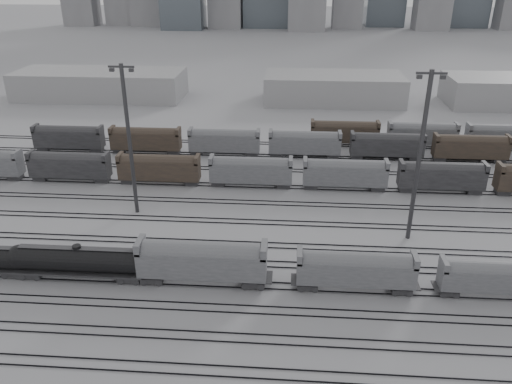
# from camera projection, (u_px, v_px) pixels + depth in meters

# --- Properties ---
(ground) EXTENTS (900.00, 900.00, 0.00)m
(ground) POSITION_uv_depth(u_px,v_px,m) (301.00, 292.00, 62.46)
(ground) COLOR #A5A5AA
(ground) RESTS_ON ground
(tracks) EXTENTS (220.00, 71.50, 0.16)m
(tracks) POSITION_uv_depth(u_px,v_px,m) (300.00, 225.00, 78.27)
(tracks) COLOR black
(tracks) RESTS_ON ground
(tank_car_b) EXTENTS (18.96, 3.16, 4.68)m
(tank_car_b) POSITION_uv_depth(u_px,v_px,m) (79.00, 260.00, 64.16)
(tank_car_b) COLOR black
(tank_car_b) RESTS_ON ground
(hopper_car_a) EXTENTS (16.39, 3.26, 5.86)m
(hopper_car_a) POSITION_uv_depth(u_px,v_px,m) (202.00, 259.00, 62.69)
(hopper_car_a) COLOR black
(hopper_car_a) RESTS_ON ground
(hopper_car_b) EXTENTS (14.62, 2.90, 5.23)m
(hopper_car_b) POSITION_uv_depth(u_px,v_px,m) (356.00, 268.00, 61.56)
(hopper_car_b) COLOR black
(hopper_car_b) RESTS_ON ground
(hopper_car_c) EXTENTS (13.30, 2.64, 4.76)m
(hopper_car_c) POSITION_uv_depth(u_px,v_px,m) (496.00, 276.00, 60.55)
(hopper_car_c) COLOR black
(hopper_car_c) RESTS_ON ground
(light_mast_b) EXTENTS (3.88, 0.62, 24.23)m
(light_mast_b) POSITION_uv_depth(u_px,v_px,m) (129.00, 138.00, 77.16)
(light_mast_b) COLOR #39393B
(light_mast_b) RESTS_ON ground
(light_mast_c) EXTENTS (4.00, 0.64, 25.03)m
(light_mast_c) POSITION_uv_depth(u_px,v_px,m) (420.00, 155.00, 69.22)
(light_mast_c) COLOR #39393B
(light_mast_c) RESTS_ON ground
(bg_string_near) EXTENTS (151.00, 3.00, 5.60)m
(bg_string_near) POSITION_uv_depth(u_px,v_px,m) (345.00, 175.00, 89.72)
(bg_string_near) COLOR slate
(bg_string_near) RESTS_ON ground
(bg_string_mid) EXTENTS (151.00, 3.00, 5.60)m
(bg_string_mid) POSITION_uv_depth(u_px,v_px,m) (387.00, 146.00, 103.53)
(bg_string_mid) COLOR black
(bg_string_mid) RESTS_ON ground
(bg_string_far) EXTENTS (66.00, 3.00, 5.60)m
(bg_string_far) POSITION_uv_depth(u_px,v_px,m) (461.00, 136.00, 109.59)
(bg_string_far) COLOR #45372B
(bg_string_far) RESTS_ON ground
(warehouse_left) EXTENTS (50.00, 18.00, 8.00)m
(warehouse_left) POSITION_uv_depth(u_px,v_px,m) (101.00, 84.00, 150.84)
(warehouse_left) COLOR #A3A3A5
(warehouse_left) RESTS_ON ground
(warehouse_mid) EXTENTS (40.00, 18.00, 8.00)m
(warehouse_mid) POSITION_uv_depth(u_px,v_px,m) (333.00, 88.00, 146.12)
(warehouse_mid) COLOR #A3A3A5
(warehouse_mid) RESTS_ON ground
(warehouse_right) EXTENTS (35.00, 18.00, 8.00)m
(warehouse_right) POSITION_uv_depth(u_px,v_px,m) (509.00, 91.00, 142.75)
(warehouse_right) COLOR #A3A3A5
(warehouse_right) RESTS_ON ground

